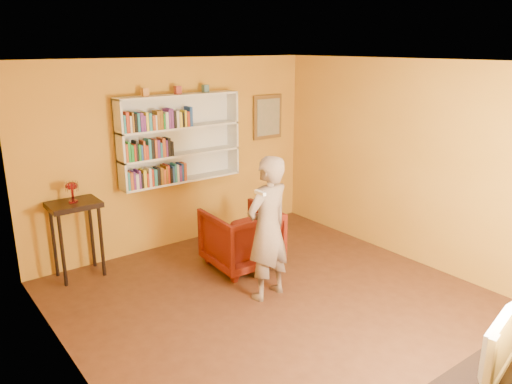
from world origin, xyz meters
TOP-DOWN VIEW (x-y plane):
  - room_shell at (0.00, 0.00)m, footprint 5.30×5.80m
  - bookshelf at (0.00, 2.41)m, footprint 1.80×0.29m
  - books_row_lower at (-0.42, 2.30)m, footprint 0.87×0.19m
  - books_row_middle at (-0.51, 2.30)m, footprint 0.69×0.19m
  - books_row_upper at (-0.36, 2.31)m, footprint 1.00×0.19m
  - ornament_left at (-0.49, 2.35)m, footprint 0.08×0.08m
  - ornament_centre at (-0.01, 2.35)m, footprint 0.08×0.08m
  - ornament_right at (0.43, 2.35)m, footprint 0.08×0.08m
  - framed_painting at (1.65, 2.46)m, footprint 0.55×0.05m
  - console_table at (-1.58, 2.25)m, footprint 0.61×0.46m
  - ruby_lustre at (-1.58, 2.25)m, footprint 0.16×0.16m
  - armchair at (0.25, 1.23)m, footprint 0.91×0.93m
  - person at (0.00, 0.37)m, footprint 0.68×0.50m
  - game_remote at (-0.33, 0.08)m, footprint 0.04×0.15m
  - television at (0.10, -2.25)m, footprint 0.96×0.34m

SIDE VIEW (x-z plane):
  - armchair at x=0.25m, z-range 0.00..0.81m
  - television at x=0.10m, z-range 0.45..1.00m
  - console_table at x=-1.58m, z-range 0.32..1.32m
  - person at x=0.00m, z-range 0.00..1.70m
  - room_shell at x=0.00m, z-range -0.42..2.46m
  - books_row_lower at x=-0.42m, z-range 1.00..1.26m
  - ruby_lustre at x=-1.58m, z-range 1.05..1.31m
  - game_remote at x=-0.33m, z-range 1.39..1.42m
  - books_row_middle at x=-0.51m, z-range 1.38..1.65m
  - bookshelf at x=0.00m, z-range 0.98..2.21m
  - framed_painting at x=1.65m, z-range 1.40..2.10m
  - books_row_upper at x=-0.36m, z-range 1.76..2.03m
  - ornament_left at x=-0.49m, z-range 2.21..2.32m
  - ornament_right at x=0.43m, z-range 2.21..2.32m
  - ornament_centre at x=-0.01m, z-range 2.21..2.33m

